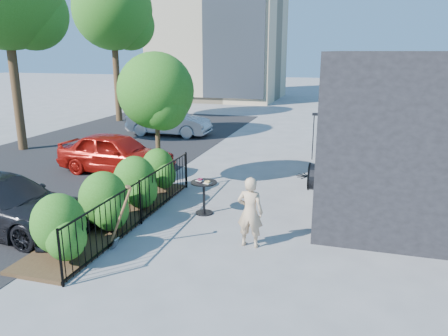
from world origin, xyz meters
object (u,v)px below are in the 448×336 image
(street_tree_far, at_px, (113,15))
(woman, at_px, (250,212))
(cafe_table, at_px, (204,192))
(shovel, at_px, (120,221))
(car_silver, at_px, (169,122))
(patio_tree, at_px, (157,96))
(car_darkgrey, at_px, (2,203))
(car_red, at_px, (116,153))

(street_tree_far, height_order, woman, street_tree_far)
(cafe_table, height_order, shovel, shovel)
(woman, distance_m, car_silver, 12.94)
(woman, xyz_separation_m, car_silver, (-6.64, 11.11, -0.09))
(patio_tree, relative_size, cafe_table, 4.39)
(patio_tree, bearing_deg, car_darkgrey, -118.92)
(car_silver, bearing_deg, car_red, -172.05)
(car_red, relative_size, car_darkgrey, 0.92)
(patio_tree, xyz_separation_m, car_red, (-2.13, 1.13, -2.08))
(cafe_table, relative_size, car_darkgrey, 0.21)
(patio_tree, relative_size, car_silver, 0.97)
(woman, xyz_separation_m, car_red, (-5.63, 4.33, -0.08))
(cafe_table, height_order, car_darkgrey, car_darkgrey)
(car_red, xyz_separation_m, car_darkgrey, (-0.04, -5.06, -0.05))
(woman, height_order, car_darkgrey, woman)
(shovel, bearing_deg, street_tree_far, 119.50)
(car_red, height_order, car_darkgrey, car_red)
(patio_tree, xyz_separation_m, cafe_table, (1.96, -1.67, -2.18))
(patio_tree, bearing_deg, street_tree_far, 124.51)
(woman, bearing_deg, car_red, -35.62)
(cafe_table, bearing_deg, woman, -44.72)
(cafe_table, xyz_separation_m, car_darkgrey, (-4.13, -2.26, 0.05))
(patio_tree, bearing_deg, shovel, -76.70)
(street_tree_far, height_order, cafe_table, street_tree_far)
(street_tree_far, bearing_deg, car_red, -61.04)
(shovel, xyz_separation_m, car_darkgrey, (-3.15, 0.21, -0.01))
(patio_tree, distance_m, woman, 5.15)
(cafe_table, height_order, woman, woman)
(shovel, bearing_deg, patio_tree, 103.30)
(cafe_table, xyz_separation_m, car_silver, (-5.09, 9.59, 0.08))
(car_red, bearing_deg, patio_tree, -113.73)
(street_tree_far, relative_size, shovel, 5.69)
(car_red, bearing_deg, shovel, -145.25)
(street_tree_far, bearing_deg, car_darkgrey, -69.92)
(cafe_table, bearing_deg, car_darkgrey, -151.33)
(patio_tree, xyz_separation_m, car_darkgrey, (-2.17, -3.93, -2.13))
(patio_tree, distance_m, car_darkgrey, 4.97)
(street_tree_far, xyz_separation_m, car_red, (5.57, -10.07, -5.23))
(patio_tree, relative_size, street_tree_far, 0.48)
(street_tree_far, bearing_deg, shovel, -60.50)
(street_tree_far, xyz_separation_m, woman, (11.20, -14.40, -5.16))
(street_tree_far, relative_size, woman, 5.45)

